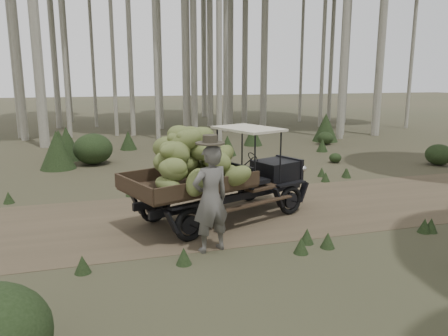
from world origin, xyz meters
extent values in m
plane|color=#473D2B|center=(0.00, 0.00, 0.00)|extent=(120.00, 120.00, 0.00)
cube|color=brown|center=(0.00, 0.00, 0.00)|extent=(70.00, 4.00, 0.01)
cube|color=black|center=(1.27, 0.28, 0.88)|extent=(1.12, 1.10, 0.48)
cube|color=black|center=(1.72, 0.45, 0.88)|extent=(0.39, 0.86, 0.55)
cube|color=black|center=(0.11, -0.16, 0.97)|extent=(0.50, 1.18, 0.48)
cube|color=#38281C|center=(-1.04, -0.60, 0.88)|extent=(2.87, 2.36, 0.07)
cube|color=#38281C|center=(-1.32, 0.15, 1.04)|extent=(2.33, 0.92, 0.28)
cube|color=#38281C|center=(-0.76, -1.34, 1.04)|extent=(2.33, 0.92, 0.28)
cube|color=#38281C|center=(-2.20, -1.03, 1.04)|extent=(0.61, 1.50, 0.28)
cube|color=beige|center=(0.47, -0.02, 1.96)|extent=(1.48, 1.76, 0.05)
cube|color=black|center=(-0.30, 0.05, 0.55)|extent=(3.82, 1.52, 0.16)
cube|color=black|center=(-0.06, -0.58, 0.55)|extent=(3.82, 1.52, 0.16)
torus|color=black|center=(0.85, 0.88, 0.33)|extent=(0.67, 0.35, 0.67)
torus|color=black|center=(1.35, -0.44, 0.33)|extent=(0.67, 0.35, 0.67)
torus|color=black|center=(-1.70, -0.09, 0.33)|extent=(0.67, 0.35, 0.67)
torus|color=black|center=(-1.20, -1.41, 0.33)|extent=(0.67, 0.35, 0.67)
sphere|color=beige|center=(1.64, 0.85, 0.93)|extent=(0.16, 0.16, 0.16)
sphere|color=beige|center=(1.93, 0.10, 0.93)|extent=(0.16, 0.16, 0.16)
ellipsoid|color=olive|center=(-0.88, -0.36, 1.16)|extent=(0.83, 0.90, 0.60)
ellipsoid|color=olive|center=(-0.50, -0.83, 1.41)|extent=(0.80, 0.70, 0.57)
ellipsoid|color=olive|center=(-1.47, -0.47, 1.70)|extent=(0.75, 0.88, 0.59)
ellipsoid|color=olive|center=(-1.15, -0.60, 1.84)|extent=(0.82, 0.56, 0.54)
ellipsoid|color=olive|center=(-0.16, -0.48, 1.08)|extent=(0.59, 0.76, 0.53)
ellipsoid|color=olive|center=(-1.52, -0.63, 1.42)|extent=(0.73, 0.85, 0.52)
ellipsoid|color=olive|center=(-0.73, -0.46, 1.62)|extent=(0.74, 0.88, 0.55)
ellipsoid|color=olive|center=(-0.83, -0.62, 1.88)|extent=(0.81, 0.52, 0.62)
ellipsoid|color=olive|center=(-0.60, -0.40, 1.15)|extent=(0.65, 0.73, 0.50)
ellipsoid|color=olive|center=(-0.41, -0.50, 1.39)|extent=(0.96, 0.72, 0.72)
ellipsoid|color=olive|center=(-1.38, -0.95, 1.66)|extent=(0.78, 0.51, 0.63)
ellipsoid|color=olive|center=(-1.17, -0.56, 1.87)|extent=(0.82, 0.81, 0.56)
ellipsoid|color=olive|center=(-0.38, -0.19, 1.07)|extent=(0.91, 0.76, 0.65)
ellipsoid|color=olive|center=(-0.24, -0.38, 1.44)|extent=(0.84, 0.78, 0.60)
ellipsoid|color=olive|center=(-1.35, -0.94, 1.70)|extent=(0.82, 0.65, 0.36)
ellipsoid|color=olive|center=(-1.02, -0.66, 1.86)|extent=(0.86, 0.78, 0.57)
ellipsoid|color=olive|center=(-0.77, -0.92, 1.13)|extent=(0.59, 0.74, 0.52)
ellipsoid|color=olive|center=(-1.07, -0.69, 1.39)|extent=(0.77, 0.76, 0.36)
ellipsoid|color=olive|center=(-0.80, -0.80, 1.64)|extent=(0.78, 0.76, 0.38)
ellipsoid|color=olive|center=(-0.96, -0.50, 1.93)|extent=(0.63, 0.54, 0.36)
ellipsoid|color=olive|center=(-1.56, -1.24, 1.08)|extent=(0.67, 0.76, 0.43)
ellipsoid|color=olive|center=(-1.47, -1.24, 1.42)|extent=(0.73, 0.68, 0.47)
ellipsoid|color=olive|center=(-1.25, -0.48, 1.71)|extent=(0.43, 0.69, 0.42)
ellipsoid|color=olive|center=(-1.14, -0.58, 1.90)|extent=(0.86, 0.66, 0.65)
ellipsoid|color=olive|center=(-0.16, -0.04, 1.12)|extent=(0.45, 0.73, 0.52)
ellipsoid|color=olive|center=(-1.46, -1.24, 1.38)|extent=(0.74, 0.59, 0.53)
ellipsoid|color=olive|center=(-0.60, -0.43, 1.66)|extent=(0.61, 0.74, 0.43)
ellipsoid|color=olive|center=(-1.12, -0.77, 1.86)|extent=(0.87, 0.67, 0.62)
ellipsoid|color=olive|center=(-1.08, -1.50, 1.18)|extent=(0.71, 0.86, 0.67)
ellipsoid|color=olive|center=(-0.17, -1.16, 1.16)|extent=(0.80, 0.71, 0.62)
imported|color=#585550|center=(-0.93, -1.96, 0.98)|extent=(0.81, 0.64, 1.95)
cylinder|color=#393327|center=(-0.93, -1.96, 1.98)|extent=(0.64, 0.64, 0.03)
cylinder|color=#393327|center=(-0.93, -1.96, 2.04)|extent=(0.32, 0.32, 0.16)
cylinder|color=#B2AD9E|center=(5.76, 18.18, 7.03)|extent=(0.37, 0.37, 14.05)
cylinder|color=#B2AD9E|center=(5.43, 23.81, 8.21)|extent=(0.39, 0.39, 16.42)
cylinder|color=#B2AD9E|center=(13.21, 16.56, 7.67)|extent=(0.30, 0.30, 15.35)
cylinder|color=#B2AD9E|center=(1.50, 21.87, 7.88)|extent=(0.30, 0.30, 15.75)
ellipsoid|color=#233319|center=(-2.93, 6.84, 0.56)|extent=(1.37, 1.37, 1.10)
cone|color=#233319|center=(4.05, 9.29, 0.48)|extent=(0.86, 0.86, 0.95)
cone|color=#233319|center=(-4.09, 6.39, 0.66)|extent=(1.18, 1.18, 1.32)
cone|color=#233319|center=(7.83, 9.44, 0.68)|extent=(1.22, 1.22, 1.36)
ellipsoid|color=#233319|center=(7.33, 8.55, 0.30)|extent=(0.73, 0.73, 0.59)
cone|color=#233319|center=(-1.47, 9.73, 0.40)|extent=(0.72, 0.72, 0.80)
ellipsoid|color=#233319|center=(5.52, 4.63, 0.18)|extent=(0.44, 0.44, 0.35)
cone|color=#233319|center=(-4.20, 8.93, 0.52)|extent=(0.94, 0.94, 1.04)
cone|color=#233319|center=(6.24, 6.89, 0.27)|extent=(0.48, 0.48, 0.53)
ellipsoid|color=#233319|center=(-3.10, 8.71, 0.38)|extent=(0.93, 0.93, 0.74)
cone|color=#233319|center=(2.20, 7.20, 0.40)|extent=(0.72, 0.72, 0.80)
ellipsoid|color=#233319|center=(8.82, 3.21, 0.38)|extent=(0.92, 0.92, 0.74)
cone|color=#233319|center=(-3.86, 8.00, 0.62)|extent=(1.12, 1.12, 1.25)
cone|color=#233319|center=(4.62, 2.47, 0.15)|extent=(0.27, 0.27, 0.30)
cone|color=#233319|center=(4.62, 2.41, 0.15)|extent=(0.27, 0.27, 0.30)
cone|color=#233319|center=(3.59, -2.33, 0.15)|extent=(0.27, 0.27, 0.30)
cone|color=#233319|center=(-4.99, 2.38, 0.15)|extent=(0.27, 0.27, 0.30)
cone|color=#233319|center=(1.17, -2.46, 0.15)|extent=(0.27, 0.27, 0.30)
cone|color=#233319|center=(0.44, 2.83, 0.15)|extent=(0.27, 0.27, 0.30)
cone|color=#233319|center=(3.95, 2.77, 0.15)|extent=(0.27, 0.27, 0.30)
cone|color=#233319|center=(-0.47, 2.61, 0.15)|extent=(0.27, 0.27, 0.30)
cone|color=#233319|center=(-3.15, -2.27, 0.15)|extent=(0.27, 0.27, 0.30)
cone|color=#233319|center=(-2.02, 2.19, 0.15)|extent=(0.27, 0.27, 0.30)
cone|color=#233319|center=(-1.52, -2.41, 0.15)|extent=(0.27, 0.27, 0.30)
cone|color=#233319|center=(3.46, -2.31, 0.15)|extent=(0.27, 0.27, 0.30)
cone|color=#233319|center=(3.72, 2.13, 0.15)|extent=(0.27, 0.27, 0.30)
cone|color=#233319|center=(0.58, -2.55, 0.15)|extent=(0.27, 0.27, 0.30)
cone|color=#233319|center=(0.90, -2.15, 0.15)|extent=(0.27, 0.27, 0.30)
camera|label=1|loc=(-2.84, -9.18, 3.12)|focal=35.00mm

